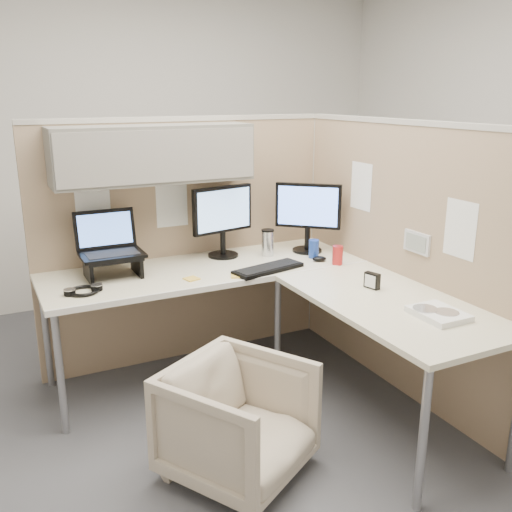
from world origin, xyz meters
name	(u,v)px	position (x,y,z in m)	size (l,w,h in m)	color
ground	(260,408)	(0.00, 0.00, 0.00)	(4.50, 4.50, 0.00)	#3F3F45
partition_back	(172,202)	(-0.22, 0.83, 1.10)	(2.00, 0.36, 1.63)	tan
partition_right	(398,258)	(0.90, -0.07, 0.82)	(0.07, 2.03, 1.63)	tan
desk	(269,288)	(0.12, 0.13, 0.69)	(2.00, 1.98, 0.73)	beige
office_chair	(238,416)	(-0.35, -0.47, 0.31)	(0.60, 0.56, 0.61)	#C2AE9A
monitor_left	(223,216)	(0.09, 0.71, 1.00)	(0.44, 0.20, 0.47)	black
monitor_right	(308,212)	(0.65, 0.57, 1.00)	(0.35, 0.32, 0.47)	black
laptop_station	(111,252)	(-0.66, 0.63, 0.87)	(0.36, 0.31, 0.37)	black
keyboard	(268,269)	(0.21, 0.30, 0.74)	(0.45, 0.15, 0.02)	black
mouse	(319,259)	(0.60, 0.33, 0.75)	(0.09, 0.06, 0.03)	black
travel_mug	(268,243)	(0.36, 0.60, 0.82)	(0.08, 0.08, 0.18)	silver
soda_can_green	(338,255)	(0.66, 0.22, 0.79)	(0.07, 0.07, 0.12)	#B21E1E
soda_can_silver	(314,249)	(0.61, 0.42, 0.79)	(0.07, 0.07, 0.12)	#1E3FA5
sticky_note_a	(192,279)	(-0.27, 0.35, 0.73)	(0.08, 0.08, 0.01)	gold
sticky_note_b	(237,276)	(-0.01, 0.28, 0.73)	(0.08, 0.08, 0.01)	gold
headphones	(83,291)	(-0.87, 0.39, 0.74)	(0.21, 0.18, 0.03)	black
paper_stack	(438,314)	(0.60, -0.72, 0.75)	(0.21, 0.26, 0.03)	white
desk_clock	(372,281)	(0.57, -0.24, 0.77)	(0.06, 0.10, 0.09)	black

